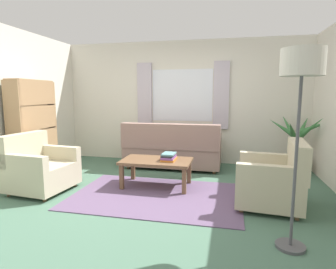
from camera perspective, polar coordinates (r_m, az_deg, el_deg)
ground_plane at (r=4.14m, az=-2.44°, el=-12.53°), size 6.24×6.24×0.00m
wall_back at (r=6.09m, az=3.00°, el=6.63°), size 5.32×0.12×2.60m
window_with_curtains at (r=6.00m, az=2.87°, el=8.04°), size 1.98×0.07×1.40m
area_rug at (r=4.14m, az=-2.44°, el=-12.45°), size 2.42×1.60×0.01m
couch at (r=5.55m, az=0.88°, el=-3.20°), size 1.90×0.82×0.92m
armchair_left at (r=4.69m, az=-25.03°, el=-6.28°), size 0.90×0.91×0.88m
armchair_right at (r=3.92m, az=21.00°, el=-8.81°), size 0.90×0.92×0.88m
coffee_table at (r=4.44m, az=-2.39°, el=-5.94°), size 1.10×0.64×0.44m
book_stack_on_table at (r=4.38m, az=0.13°, el=-4.61°), size 0.22×0.32×0.12m
potted_plant at (r=5.71m, az=24.85°, el=-2.98°), size 1.14×1.06×1.14m
bookshelf at (r=5.44m, az=-25.68°, el=1.35°), size 0.30×0.94×1.72m
standing_lamp at (r=2.77m, az=25.76°, el=10.28°), size 0.37×0.37×1.87m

